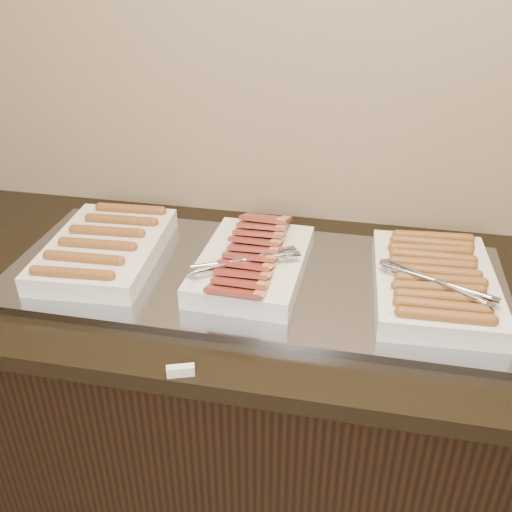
# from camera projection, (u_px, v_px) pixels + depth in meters

# --- Properties ---
(counter) EXTENTS (2.06, 0.76, 0.90)m
(counter) POSITION_uv_depth(u_px,v_px,m) (261.00, 414.00, 1.62)
(counter) COLOR black
(counter) RESTS_ON ground
(warming_tray) EXTENTS (1.20, 0.50, 0.02)m
(warming_tray) POSITION_uv_depth(u_px,v_px,m) (253.00, 277.00, 1.39)
(warming_tray) COLOR #92949F
(warming_tray) RESTS_ON counter
(dish_left) EXTENTS (0.29, 0.42, 0.07)m
(dish_left) POSITION_uv_depth(u_px,v_px,m) (105.00, 248.00, 1.44)
(dish_left) COLOR silver
(dish_left) RESTS_ON warming_tray
(dish_center) EXTENTS (0.27, 0.39, 0.10)m
(dish_center) POSITION_uv_depth(u_px,v_px,m) (252.00, 262.00, 1.37)
(dish_center) COLOR silver
(dish_center) RESTS_ON warming_tray
(dish_right) EXTENTS (0.28, 0.41, 0.08)m
(dish_right) POSITION_uv_depth(u_px,v_px,m) (435.00, 281.00, 1.30)
(dish_right) COLOR silver
(dish_right) RESTS_ON warming_tray
(label_holder) EXTENTS (0.06, 0.03, 0.02)m
(label_holder) POSITION_uv_depth(u_px,v_px,m) (181.00, 371.00, 1.10)
(label_holder) COLOR silver
(label_holder) RESTS_ON counter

